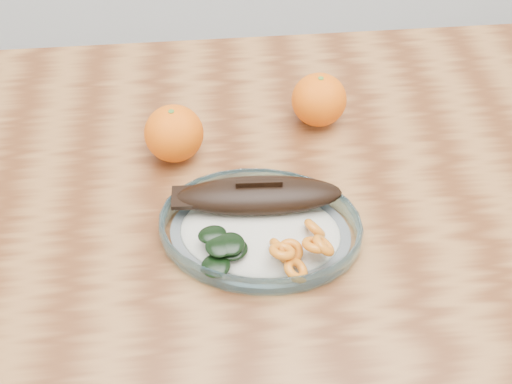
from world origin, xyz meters
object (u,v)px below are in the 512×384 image
(dining_table, at_px, (307,247))
(orange_left, at_px, (174,133))
(plated_meal, at_px, (260,226))
(orange_right, at_px, (319,100))

(dining_table, height_order, orange_left, orange_left)
(plated_meal, bearing_deg, dining_table, 45.00)
(plated_meal, relative_size, orange_right, 6.63)
(dining_table, xyz_separation_m, plated_meal, (-0.07, -0.05, 0.12))
(orange_left, relative_size, orange_right, 1.02)
(plated_meal, distance_m, orange_left, 0.19)
(orange_left, bearing_deg, plated_meal, -56.27)
(plated_meal, xyz_separation_m, orange_right, (0.11, 0.22, 0.02))
(plated_meal, height_order, orange_right, orange_right)
(plated_meal, xyz_separation_m, orange_left, (-0.11, 0.16, 0.02))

